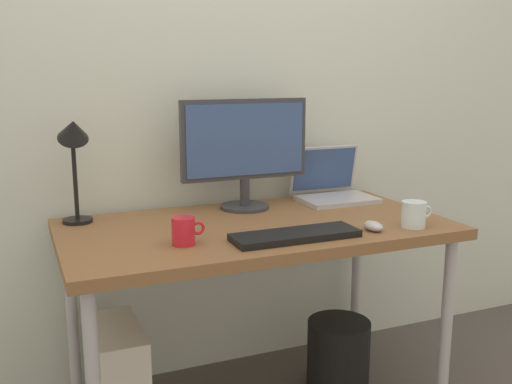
# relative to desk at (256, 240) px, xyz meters

# --- Properties ---
(back_wall) EXTENTS (4.40, 0.04, 2.60)m
(back_wall) POSITION_rel_desk_xyz_m (0.00, 0.43, 0.61)
(back_wall) COLOR silver
(back_wall) RESTS_ON ground_plane
(desk) EXTENTS (1.42, 0.75, 0.76)m
(desk) POSITION_rel_desk_xyz_m (0.00, 0.00, 0.00)
(desk) COLOR brown
(desk) RESTS_ON ground_plane
(monitor) EXTENTS (0.53, 0.20, 0.45)m
(monitor) POSITION_rel_desk_xyz_m (0.05, 0.24, 0.32)
(monitor) COLOR #333338
(monitor) RESTS_ON desk
(laptop) EXTENTS (0.32, 0.26, 0.23)m
(laptop) POSITION_rel_desk_xyz_m (0.47, 0.26, 0.12)
(laptop) COLOR #B2B2B7
(laptop) RESTS_ON desk
(desk_lamp) EXTENTS (0.11, 0.16, 0.41)m
(desk_lamp) POSITION_rel_desk_xyz_m (-0.61, 0.24, 0.35)
(desk_lamp) COLOR black
(desk_lamp) RESTS_ON desk
(keyboard) EXTENTS (0.44, 0.14, 0.02)m
(keyboard) POSITION_rel_desk_xyz_m (0.05, -0.23, 0.08)
(keyboard) COLOR black
(keyboard) RESTS_ON desk
(mouse) EXTENTS (0.06, 0.09, 0.03)m
(mouse) POSITION_rel_desk_xyz_m (0.35, -0.25, 0.08)
(mouse) COLOR #B2B2B7
(mouse) RESTS_ON desk
(coffee_mug) EXTENTS (0.11, 0.08, 0.09)m
(coffee_mug) POSITION_rel_desk_xyz_m (-0.32, -0.15, 0.11)
(coffee_mug) COLOR red
(coffee_mug) RESTS_ON desk
(glass_cup) EXTENTS (0.12, 0.09, 0.09)m
(glass_cup) POSITION_rel_desk_xyz_m (0.51, -0.26, 0.11)
(glass_cup) COLOR silver
(glass_cup) RESTS_ON desk
(computer_tower) EXTENTS (0.18, 0.36, 0.42)m
(computer_tower) POSITION_rel_desk_xyz_m (-0.53, 0.04, -0.48)
(computer_tower) COLOR silver
(computer_tower) RESTS_ON ground_plane
(wastebasket) EXTENTS (0.26, 0.26, 0.30)m
(wastebasket) POSITION_rel_desk_xyz_m (0.37, 0.01, -0.54)
(wastebasket) COLOR black
(wastebasket) RESTS_ON ground_plane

